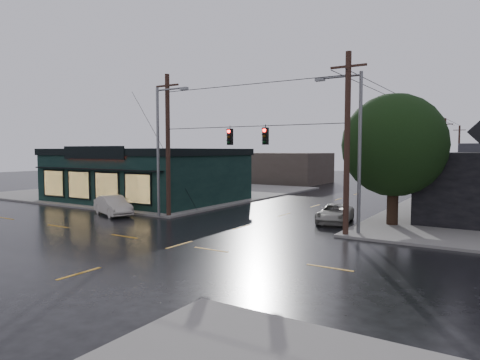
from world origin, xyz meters
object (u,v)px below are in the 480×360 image
Objects in this scene: utility_pole_nw at (169,217)px; suv_silver at (335,213)px; sedan_cream at (113,206)px; corner_tree at (394,145)px; utility_pole_ne at (345,237)px.

utility_pole_nw reaches higher than suv_silver.
sedan_cream is 16.03m from suv_silver.
corner_tree is 20.05m from sedan_cream.
sedan_cream is at bearing -169.85° from suv_silver.
utility_pole_ne reaches higher than suv_silver.
corner_tree is at bearing -2.01° from suv_silver.
utility_pole_nw is 4.43m from sedan_cream.
utility_pole_nw is 2.32× the size of sedan_cream.
utility_pole_nw is at bearing -162.12° from corner_tree.
utility_pole_ne is (13.00, 0.00, 0.00)m from utility_pole_nw.
utility_pole_nw is 11.68m from suv_silver.
suv_silver is at bearing 20.78° from utility_pole_nw.
suv_silver is at bearing -47.93° from sedan_cream.
sedan_cream is 0.98× the size of suv_silver.
utility_pole_nw is at bearing 180.00° from utility_pole_ne.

